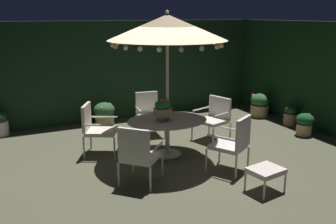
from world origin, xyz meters
The scene contains 16 objects.
ground_plane centered at (0.00, 0.00, -0.01)m, with size 8.62×6.59×0.02m, color #54543E.
hedge_backdrop_rear centered at (0.00, 3.15, 1.28)m, with size 8.62×0.30×2.55m, color #19321F.
hedge_backdrop_right centered at (4.16, 0.00, 1.28)m, with size 0.30×6.59×2.55m, color #14361A.
patio_dining_table centered at (0.09, 0.07, 0.61)m, with size 1.59×1.31×0.73m.
patio_umbrella centered at (0.09, 0.07, 2.48)m, with size 2.22×2.22×2.79m.
centerpiece_planter centered at (-0.03, 0.03, 0.97)m, with size 0.35×0.35×0.44m.
patio_chair_north centered at (0.81, -1.14, 0.57)m, with size 0.78×0.80×1.02m.
patio_chair_northeast centered at (1.44, 0.49, 0.54)m, with size 0.76×0.80×0.94m.
patio_chair_east centered at (0.27, 1.48, 0.54)m, with size 0.65×0.69×0.96m.
patio_chair_southeast centered at (-1.17, 0.72, 0.58)m, with size 0.82×0.80×1.02m.
patio_chair_south centered at (-0.90, -0.93, 0.56)m, with size 0.81×0.81×1.01m.
ottoman_footrest centered at (0.83, -2.00, 0.34)m, with size 0.58×0.50×0.39m.
potted_plant_back_left centered at (-0.51, 2.47, 0.32)m, with size 0.52×0.52×0.61m.
potted_plant_left_near centered at (3.57, 1.58, 0.32)m, with size 0.49×0.49×0.63m.
potted_plant_front_corner centered at (3.47, -0.16, 0.28)m, with size 0.40×0.40×0.52m.
potted_plant_right_far centered at (3.77, 0.62, 0.26)m, with size 0.35×0.35×0.51m.
Camera 1 is at (-2.81, -6.16, 2.72)m, focal length 39.34 mm.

